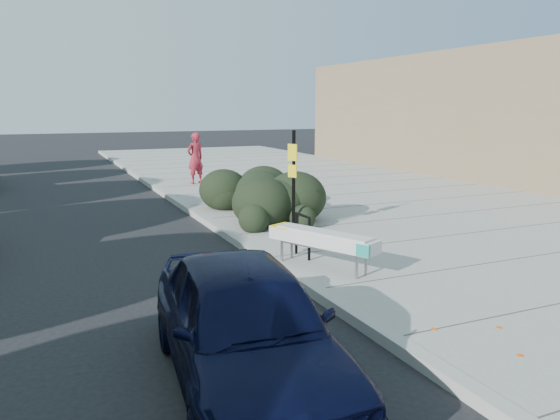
{
  "coord_description": "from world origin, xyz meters",
  "views": [
    {
      "loc": [
        -3.89,
        -7.17,
        2.95
      ],
      "look_at": [
        0.33,
        2.21,
        1.0
      ],
      "focal_mm": 35.0,
      "sensor_mm": 36.0,
      "label": 1
    }
  ],
  "objects_px": {
    "pedestrian": "(195,158)",
    "sign_post": "(293,175)",
    "sedan_navy": "(245,324)",
    "bench": "(322,239)",
    "bike_rack": "(303,231)"
  },
  "relations": [
    {
      "from": "pedestrian",
      "to": "bench",
      "type": "bearing_deg",
      "value": 65.52
    },
    {
      "from": "sign_post",
      "to": "pedestrian",
      "type": "xyz_separation_m",
      "value": [
        0.17,
        8.7,
        -0.37
      ]
    },
    {
      "from": "bench",
      "to": "sedan_navy",
      "type": "bearing_deg",
      "value": -155.09
    },
    {
      "from": "sign_post",
      "to": "sedan_navy",
      "type": "xyz_separation_m",
      "value": [
        -3.33,
        -5.79,
        -0.78
      ]
    },
    {
      "from": "bench",
      "to": "bike_rack",
      "type": "height_order",
      "value": "bike_rack"
    },
    {
      "from": "bike_rack",
      "to": "sign_post",
      "type": "height_order",
      "value": "sign_post"
    },
    {
      "from": "pedestrian",
      "to": "sedan_navy",
      "type": "bearing_deg",
      "value": 56.48
    },
    {
      "from": "pedestrian",
      "to": "sign_post",
      "type": "bearing_deg",
      "value": 68.94
    },
    {
      "from": "sign_post",
      "to": "sedan_navy",
      "type": "distance_m",
      "value": 6.72
    },
    {
      "from": "bench",
      "to": "bike_rack",
      "type": "distance_m",
      "value": 0.77
    },
    {
      "from": "bench",
      "to": "sign_post",
      "type": "bearing_deg",
      "value": 50.04
    },
    {
      "from": "sign_post",
      "to": "pedestrian",
      "type": "bearing_deg",
      "value": 66.44
    },
    {
      "from": "bike_rack",
      "to": "sedan_navy",
      "type": "distance_m",
      "value": 4.63
    },
    {
      "from": "sedan_navy",
      "to": "sign_post",
      "type": "bearing_deg",
      "value": 66.27
    },
    {
      "from": "bike_rack",
      "to": "sign_post",
      "type": "bearing_deg",
      "value": 67.97
    }
  ]
}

